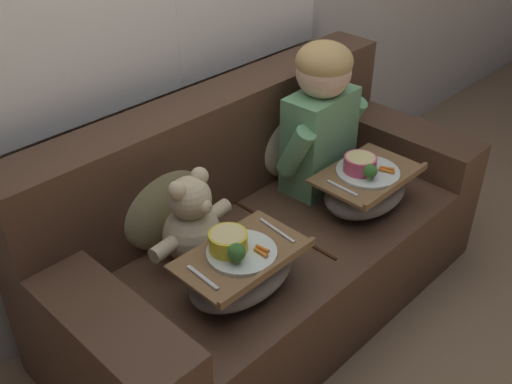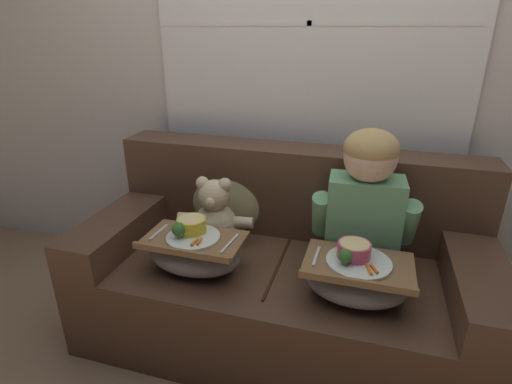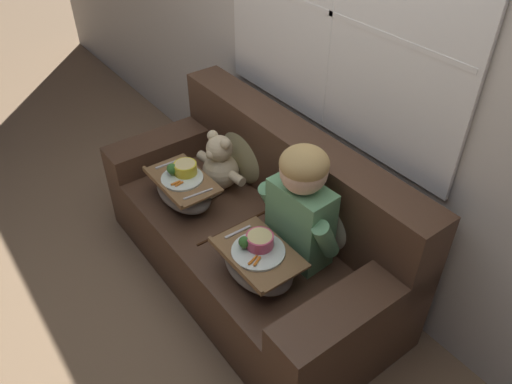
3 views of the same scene
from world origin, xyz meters
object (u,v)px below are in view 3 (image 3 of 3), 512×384
throw_pillow_behind_child (326,211)px  lap_tray_child (258,262)px  child_figure (301,200)px  lap_tray_teddy (183,188)px  teddy_bear (220,165)px  couch (256,231)px  throw_pillow_behind_teddy (245,149)px

throw_pillow_behind_child → lap_tray_child: 0.43m
child_figure → lap_tray_child: child_figure is taller
child_figure → lap_tray_teddy: bearing=-160.5°
teddy_bear → lap_tray_child: bearing=-19.4°
couch → lap_tray_teddy: 0.47m
throw_pillow_behind_child → couch: bearing=-153.6°
throw_pillow_behind_teddy → child_figure: 0.73m
teddy_bear → lap_tray_teddy: teddy_bear is taller
child_figure → throw_pillow_behind_child: bearing=90.0°
child_figure → lap_tray_child: 0.35m
couch → child_figure: size_ratio=2.91×
lap_tray_child → lap_tray_teddy: size_ratio=0.97×
teddy_bear → throw_pillow_behind_teddy: bearing=90.2°
throw_pillow_behind_child → child_figure: size_ratio=0.65×
lap_tray_child → throw_pillow_behind_teddy: bearing=148.7°
throw_pillow_behind_child → lap_tray_child: throw_pillow_behind_child is taller
throw_pillow_behind_child → lap_tray_teddy: size_ratio=0.96×
couch → throw_pillow_behind_child: couch is taller
throw_pillow_behind_child → lap_tray_child: (-0.00, -0.42, -0.10)m
couch → throw_pillow_behind_child: size_ratio=4.45×
couch → child_figure: bearing=-0.1°
lap_tray_teddy → throw_pillow_behind_child: bearing=31.1°
lap_tray_teddy → child_figure: bearing=19.5°
teddy_bear → lap_tray_child: size_ratio=0.91×
couch → lap_tray_teddy: (-0.35, -0.25, 0.20)m
throw_pillow_behind_child → child_figure: 0.23m
couch → throw_pillow_behind_child: (0.35, 0.17, 0.29)m
teddy_bear → lap_tray_teddy: 0.25m
throw_pillow_behind_child → lap_tray_teddy: (-0.70, -0.42, -0.10)m
lap_tray_child → teddy_bear: bearing=160.6°
lap_tray_child → lap_tray_teddy: (-0.69, 0.00, 0.00)m
teddy_bear → lap_tray_teddy: size_ratio=0.88×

